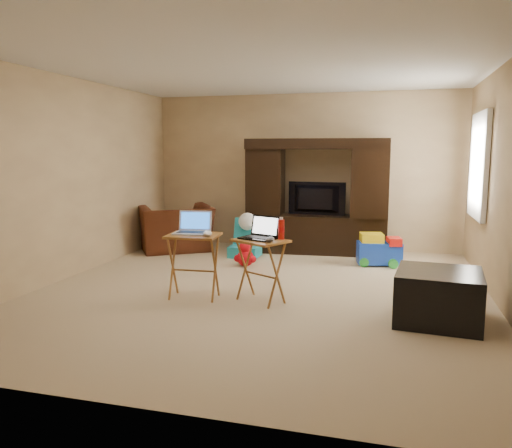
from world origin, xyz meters
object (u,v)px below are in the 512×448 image
(ottoman, at_px, (438,297))
(laptop_left, at_px, (191,223))
(child_rocker, at_px, (245,238))
(television, at_px, (315,199))
(entertainment_center, at_px, (316,196))
(push_toy, at_px, (379,249))
(laptop_right, at_px, (258,228))
(recliner, at_px, (176,228))
(mouse_left, at_px, (207,234))
(water_bottle, at_px, (281,229))
(plush_toy, at_px, (245,253))
(tray_table_left, at_px, (194,266))
(mouse_right, at_px, (270,239))
(tray_table_right, at_px, (261,271))

(ottoman, bearing_deg, laptop_left, 176.74)
(child_rocker, relative_size, laptop_left, 1.58)
(television, height_order, laptop_left, television)
(entertainment_center, height_order, laptop_left, entertainment_center)
(push_toy, xyz_separation_m, laptop_right, (-1.20, -2.07, 0.56))
(recliner, bearing_deg, entertainment_center, 157.01)
(ottoman, distance_m, mouse_left, 2.35)
(push_toy, distance_m, water_bottle, 2.30)
(laptop_left, relative_size, laptop_right, 1.05)
(laptop_left, bearing_deg, ottoman, -9.00)
(plush_toy, height_order, water_bottle, water_bottle)
(laptop_right, distance_m, water_bottle, 0.25)
(laptop_left, bearing_deg, entertainment_center, 65.88)
(plush_toy, bearing_deg, mouse_left, -87.23)
(television, distance_m, laptop_left, 2.89)
(laptop_right, bearing_deg, laptop_left, -154.99)
(laptop_right, bearing_deg, plush_toy, 131.92)
(laptop_right, bearing_deg, water_bottle, 34.83)
(child_rocker, relative_size, tray_table_left, 0.83)
(entertainment_center, relative_size, water_bottle, 10.53)
(entertainment_center, relative_size, ottoman, 2.88)
(laptop_left, bearing_deg, television, 65.60)
(mouse_right, bearing_deg, tray_table_left, 176.22)
(entertainment_center, distance_m, water_bottle, 2.67)
(push_toy, distance_m, ottoman, 2.35)
(ottoman, xyz_separation_m, tray_table_right, (-1.76, 0.18, 0.09))
(recliner, bearing_deg, laptop_right, 96.65)
(child_rocker, height_order, plush_toy, child_rocker)
(recliner, xyz_separation_m, mouse_right, (2.15, -2.43, 0.34))
(tray_table_left, relative_size, laptop_left, 1.91)
(television, bearing_deg, push_toy, 153.25)
(recliner, xyz_separation_m, mouse_left, (1.48, -2.45, 0.37))
(laptop_left, bearing_deg, plush_toy, 79.13)
(mouse_right, bearing_deg, laptop_right, 140.53)
(laptop_left, xyz_separation_m, water_bottle, (0.96, 0.11, -0.05))
(tray_table_left, relative_size, water_bottle, 3.41)
(recliner, xyz_separation_m, laptop_right, (1.98, -2.29, 0.43))
(television, distance_m, child_rocker, 1.26)
(plush_toy, distance_m, laptop_right, 1.72)
(laptop_right, bearing_deg, mouse_left, -142.20)
(water_bottle, bearing_deg, mouse_right, -109.29)
(entertainment_center, bearing_deg, ottoman, -65.54)
(ottoman, bearing_deg, tray_table_right, 174.26)
(tray_table_left, distance_m, mouse_right, 0.93)
(laptop_left, distance_m, water_bottle, 0.97)
(tray_table_right, distance_m, mouse_left, 0.68)
(tray_table_right, relative_size, mouse_right, 4.92)
(push_toy, bearing_deg, tray_table_right, -130.87)
(child_rocker, distance_m, push_toy, 1.98)
(plush_toy, height_order, mouse_right, mouse_right)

